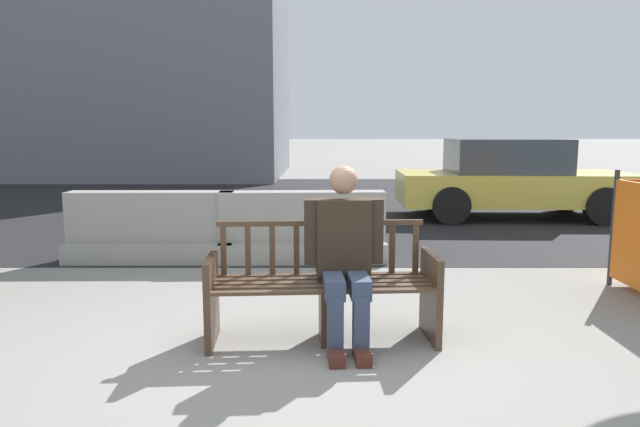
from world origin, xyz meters
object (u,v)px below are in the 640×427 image
(seated_person, at_px, (342,252))
(jersey_barrier_centre, at_px, (301,232))
(car_taxi_near, at_px, (509,179))
(jersey_barrier_left, at_px, (150,232))
(street_bench, at_px, (320,289))

(seated_person, height_order, jersey_barrier_centre, seated_person)
(jersey_barrier_centre, bearing_deg, car_taxi_near, 42.99)
(jersey_barrier_centre, distance_m, jersey_barrier_left, 1.83)
(seated_person, bearing_deg, street_bench, 163.51)
(seated_person, relative_size, jersey_barrier_centre, 0.65)
(street_bench, distance_m, car_taxi_near, 7.01)
(seated_person, bearing_deg, jersey_barrier_centre, 98.12)
(car_taxi_near, bearing_deg, seated_person, -117.91)
(street_bench, bearing_deg, car_taxi_near, 60.74)
(jersey_barrier_centre, relative_size, jersey_barrier_left, 1.01)
(street_bench, relative_size, seated_person, 1.31)
(street_bench, distance_m, seated_person, 0.34)
(seated_person, relative_size, car_taxi_near, 0.32)
(seated_person, distance_m, car_taxi_near, 6.97)
(jersey_barrier_centre, bearing_deg, jersey_barrier_left, -179.64)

